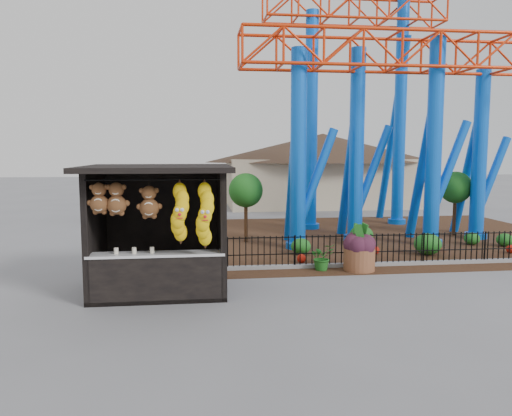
{
  "coord_description": "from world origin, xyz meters",
  "views": [
    {
      "loc": [
        -2.1,
        -11.25,
        3.45
      ],
      "look_at": [
        -0.54,
        1.5,
        2.0
      ],
      "focal_mm": 35.0,
      "sensor_mm": 36.0,
      "label": 1
    }
  ],
  "objects": [
    {
      "name": "landscaping",
      "position": [
        5.03,
        5.31,
        0.33
      ],
      "size": [
        8.39,
        3.34,
        0.72
      ],
      "color": "#1B591A",
      "rests_on": "mulch_bed"
    },
    {
      "name": "prize_booth",
      "position": [
        -2.99,
        0.91,
        1.53
      ],
      "size": [
        3.5,
        3.4,
        3.12
      ],
      "color": "black",
      "rests_on": "ground"
    },
    {
      "name": "planter_foliage",
      "position": [
        2.61,
        2.52,
        0.98
      ],
      "size": [
        0.7,
        0.7,
        0.64
      ],
      "primitive_type": "ellipsoid",
      "color": "#371625",
      "rests_on": "terracotta_planter"
    },
    {
      "name": "terracotta_planter",
      "position": [
        2.61,
        2.52,
        0.33
      ],
      "size": [
        0.94,
        0.94,
        0.66
      ],
      "primitive_type": "cylinder",
      "rotation": [
        0.0,
        0.0,
        -0.04
      ],
      "color": "brown",
      "rests_on": "ground"
    },
    {
      "name": "potted_plant",
      "position": [
        1.55,
        2.7,
        0.4
      ],
      "size": [
        0.88,
        0.82,
        0.79
      ],
      "primitive_type": "imported",
      "rotation": [
        0.0,
        0.0,
        0.34
      ],
      "color": "#2D601C",
      "rests_on": "ground"
    },
    {
      "name": "mulch_bed",
      "position": [
        4.0,
        8.0,
        0.01
      ],
      "size": [
        18.0,
        12.0,
        0.02
      ],
      "primitive_type": "cube",
      "color": "#331E11",
      "rests_on": "ground"
    },
    {
      "name": "picket_fence",
      "position": [
        4.9,
        3.0,
        0.5
      ],
      "size": [
        12.2,
        0.06,
        1.0
      ],
      "primitive_type": null,
      "color": "black",
      "rests_on": "ground"
    },
    {
      "name": "roller_coaster",
      "position": [
        5.12,
        8.23,
        6.44
      ],
      "size": [
        11.0,
        6.37,
        10.82
      ],
      "color": "blue",
      "rests_on": "ground"
    },
    {
      "name": "ground",
      "position": [
        0.0,
        0.0,
        0.0
      ],
      "size": [
        120.0,
        120.0,
        0.0
      ],
      "primitive_type": "plane",
      "color": "slate",
      "rests_on": "ground"
    },
    {
      "name": "pavilion",
      "position": [
        6.0,
        20.0,
        3.07
      ],
      "size": [
        15.0,
        15.0,
        4.8
      ],
      "color": "#BFAD8C",
      "rests_on": "ground"
    },
    {
      "name": "curb",
      "position": [
        4.0,
        3.0,
        0.06
      ],
      "size": [
        18.0,
        0.18,
        0.12
      ],
      "primitive_type": "cube",
      "color": "gray",
      "rests_on": "ground"
    }
  ]
}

